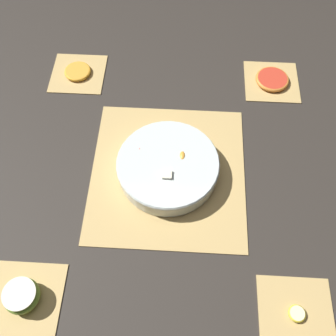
# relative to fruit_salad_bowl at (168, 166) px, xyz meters

# --- Properties ---
(ground_plane) EXTENTS (6.00, 6.00, 0.00)m
(ground_plane) POSITION_rel_fruit_salad_bowl_xyz_m (0.00, 0.00, -0.04)
(ground_plane) COLOR #2D2823
(bamboo_mat_center) EXTENTS (0.42, 0.40, 0.01)m
(bamboo_mat_center) POSITION_rel_fruit_salad_bowl_xyz_m (0.00, 0.00, -0.03)
(bamboo_mat_center) COLOR tan
(bamboo_mat_center) RESTS_ON ground_plane
(coaster_mat_near_left) EXTENTS (0.16, 0.16, 0.01)m
(coaster_mat_near_left) POSITION_rel_fruit_salad_bowl_xyz_m (-0.34, -0.30, -0.03)
(coaster_mat_near_left) COLOR tan
(coaster_mat_near_left) RESTS_ON ground_plane
(coaster_mat_near_right) EXTENTS (0.16, 0.16, 0.01)m
(coaster_mat_near_right) POSITION_rel_fruit_salad_bowl_xyz_m (0.34, -0.30, -0.03)
(coaster_mat_near_right) COLOR tan
(coaster_mat_near_right) RESTS_ON ground_plane
(coaster_mat_far_left) EXTENTS (0.16, 0.16, 0.01)m
(coaster_mat_far_left) POSITION_rel_fruit_salad_bowl_xyz_m (-0.34, 0.30, -0.03)
(coaster_mat_far_left) COLOR tan
(coaster_mat_far_left) RESTS_ON ground_plane
(coaster_mat_far_right) EXTENTS (0.16, 0.16, 0.01)m
(coaster_mat_far_right) POSITION_rel_fruit_salad_bowl_xyz_m (0.34, 0.30, -0.03)
(coaster_mat_far_right) COLOR tan
(coaster_mat_far_right) RESTS_ON ground_plane
(fruit_salad_bowl) EXTENTS (0.26, 0.26, 0.06)m
(fruit_salad_bowl) POSITION_rel_fruit_salad_bowl_xyz_m (0.00, 0.00, 0.00)
(fruit_salad_bowl) COLOR silver
(fruit_salad_bowl) RESTS_ON bamboo_mat_center
(apple_half) EXTENTS (0.08, 0.08, 0.04)m
(apple_half) POSITION_rel_fruit_salad_bowl_xyz_m (-0.34, 0.30, -0.01)
(apple_half) COLOR #7FAD38
(apple_half) RESTS_ON coaster_mat_far_left
(orange_slice_whole) EXTENTS (0.08, 0.08, 0.01)m
(orange_slice_whole) POSITION_rel_fruit_salad_bowl_xyz_m (0.34, 0.30, -0.02)
(orange_slice_whole) COLOR #F9A338
(orange_slice_whole) RESTS_ON coaster_mat_far_right
(banana_coin_single) EXTENTS (0.04, 0.04, 0.01)m
(banana_coin_single) POSITION_rel_fruit_salad_bowl_xyz_m (-0.34, -0.30, -0.03)
(banana_coin_single) COLOR beige
(banana_coin_single) RESTS_ON coaster_mat_near_left
(grapefruit_slice) EXTENTS (0.10, 0.10, 0.01)m
(grapefruit_slice) POSITION_rel_fruit_salad_bowl_xyz_m (0.34, -0.30, -0.02)
(grapefruit_slice) COLOR red
(grapefruit_slice) RESTS_ON coaster_mat_near_right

